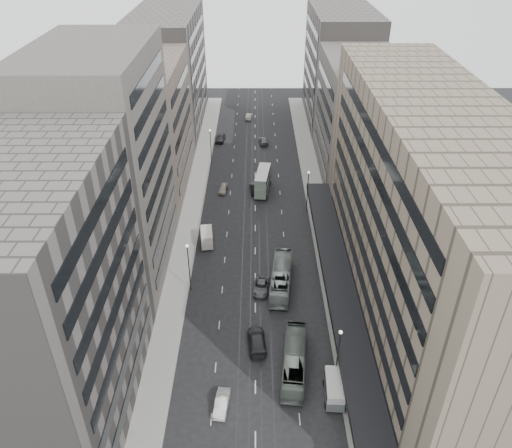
{
  "coord_description": "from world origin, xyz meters",
  "views": [
    {
      "loc": [
        0.0,
        -45.9,
        48.99
      ],
      "look_at": [
        0.12,
        19.93,
        6.69
      ],
      "focal_mm": 35.0,
      "sensor_mm": 36.0,
      "label": 1
    }
  ],
  "objects_px": {
    "bus_far": "(281,277)",
    "sedan_1": "(222,403)",
    "panel_van": "(207,237)",
    "sedan_2": "(261,287)",
    "bus_near": "(294,361)",
    "vw_microbus": "(334,388)",
    "double_decker": "(263,181)"
  },
  "relations": [
    {
      "from": "bus_far",
      "to": "double_decker",
      "type": "height_order",
      "value": "double_decker"
    },
    {
      "from": "bus_far",
      "to": "bus_near",
      "type": "bearing_deg",
      "value": 99.44
    },
    {
      "from": "bus_near",
      "to": "double_decker",
      "type": "bearing_deg",
      "value": -79.43
    },
    {
      "from": "bus_far",
      "to": "panel_van",
      "type": "height_order",
      "value": "bus_far"
    },
    {
      "from": "bus_near",
      "to": "vw_microbus",
      "type": "relative_size",
      "value": 2.29
    },
    {
      "from": "bus_near",
      "to": "sedan_2",
      "type": "height_order",
      "value": "bus_near"
    },
    {
      "from": "sedan_1",
      "to": "vw_microbus",
      "type": "bearing_deg",
      "value": 12.56
    },
    {
      "from": "bus_near",
      "to": "panel_van",
      "type": "height_order",
      "value": "bus_near"
    },
    {
      "from": "bus_far",
      "to": "panel_van",
      "type": "relative_size",
      "value": 2.63
    },
    {
      "from": "double_decker",
      "to": "panel_van",
      "type": "distance_m",
      "value": 21.05
    },
    {
      "from": "vw_microbus",
      "to": "panel_van",
      "type": "relative_size",
      "value": 1.1
    },
    {
      "from": "bus_near",
      "to": "sedan_2",
      "type": "distance_m",
      "value": 15.72
    },
    {
      "from": "panel_van",
      "to": "sedan_2",
      "type": "xyz_separation_m",
      "value": [
        9.1,
        -12.01,
        -0.84
      ]
    },
    {
      "from": "bus_far",
      "to": "panel_van",
      "type": "distance_m",
      "value": 16.38
    },
    {
      "from": "sedan_1",
      "to": "sedan_2",
      "type": "relative_size",
      "value": 0.87
    },
    {
      "from": "sedan_1",
      "to": "bus_near",
      "type": "bearing_deg",
      "value": 38.81
    },
    {
      "from": "double_decker",
      "to": "sedan_1",
      "type": "bearing_deg",
      "value": -88.03
    },
    {
      "from": "double_decker",
      "to": "sedan_1",
      "type": "height_order",
      "value": "double_decker"
    },
    {
      "from": "panel_van",
      "to": "sedan_2",
      "type": "height_order",
      "value": "panel_van"
    },
    {
      "from": "bus_near",
      "to": "vw_microbus",
      "type": "xyz_separation_m",
      "value": [
        4.4,
        -4.1,
        -0.13
      ]
    },
    {
      "from": "vw_microbus",
      "to": "sedan_1",
      "type": "distance_m",
      "value": 13.19
    },
    {
      "from": "bus_far",
      "to": "sedan_1",
      "type": "distance_m",
      "value": 23.12
    },
    {
      "from": "sedan_2",
      "to": "sedan_1",
      "type": "bearing_deg",
      "value": -96.38
    },
    {
      "from": "bus_far",
      "to": "sedan_2",
      "type": "xyz_separation_m",
      "value": [
        -3.03,
        -1.01,
        -0.99
      ]
    },
    {
      "from": "double_decker",
      "to": "vw_microbus",
      "type": "height_order",
      "value": "double_decker"
    },
    {
      "from": "bus_near",
      "to": "vw_microbus",
      "type": "bearing_deg",
      "value": 143.41
    },
    {
      "from": "double_decker",
      "to": "bus_far",
      "type": "bearing_deg",
      "value": -77.38
    },
    {
      "from": "panel_van",
      "to": "bus_near",
      "type": "bearing_deg",
      "value": -71.37
    },
    {
      "from": "bus_near",
      "to": "sedan_1",
      "type": "xyz_separation_m",
      "value": [
        -8.69,
        -5.54,
        -0.91
      ]
    },
    {
      "from": "bus_far",
      "to": "sedan_1",
      "type": "relative_size",
      "value": 2.86
    },
    {
      "from": "vw_microbus",
      "to": "sedan_2",
      "type": "relative_size",
      "value": 1.05
    },
    {
      "from": "bus_far",
      "to": "sedan_1",
      "type": "height_order",
      "value": "bus_far"
    }
  ]
}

